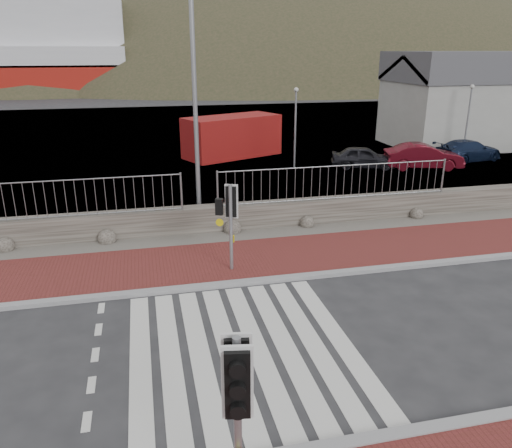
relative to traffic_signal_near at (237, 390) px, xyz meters
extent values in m
plane|color=#28282B|center=(0.82, 3.74, -1.96)|extent=(220.00, 220.00, 0.00)
cube|color=maroon|center=(0.82, 8.24, -1.92)|extent=(40.00, 3.00, 0.08)
cube|color=gray|center=(0.82, 6.74, -1.91)|extent=(40.00, 0.25, 0.12)
cube|color=silver|center=(-1.28, 3.74, -1.96)|extent=(0.42, 5.60, 0.01)
cube|color=silver|center=(-0.68, 3.74, -1.96)|extent=(0.42, 5.60, 0.01)
cube|color=silver|center=(-0.08, 3.74, -1.96)|extent=(0.42, 5.60, 0.01)
cube|color=silver|center=(0.52, 3.74, -1.96)|extent=(0.42, 5.60, 0.01)
cube|color=silver|center=(1.12, 3.74, -1.96)|extent=(0.42, 5.60, 0.01)
cube|color=silver|center=(1.72, 3.74, -1.96)|extent=(0.42, 5.60, 0.01)
cube|color=silver|center=(2.32, 3.74, -1.96)|extent=(0.42, 5.60, 0.01)
cube|color=silver|center=(2.92, 3.74, -1.96)|extent=(0.42, 5.60, 0.01)
cube|color=#59544C|center=(0.82, 10.24, -1.93)|extent=(40.00, 1.50, 0.06)
cube|color=#423C36|center=(0.82, 11.04, -1.51)|extent=(40.00, 0.60, 0.90)
cylinder|color=gray|center=(-3.98, 10.89, 0.14)|extent=(8.40, 0.04, 0.04)
cylinder|color=gray|center=(0.22, 10.89, -0.46)|extent=(0.07, 0.07, 1.20)
cylinder|color=gray|center=(5.62, 10.89, 0.14)|extent=(8.40, 0.04, 0.04)
cylinder|color=gray|center=(1.42, 10.89, -0.46)|extent=(0.07, 0.07, 1.20)
cylinder|color=gray|center=(9.82, 10.89, -0.46)|extent=(0.07, 0.07, 1.20)
cube|color=#4C4C4F|center=(0.82, 31.64, -1.96)|extent=(120.00, 40.00, 0.50)
cube|color=#3F4C54|center=(0.82, 66.64, -1.96)|extent=(220.00, 50.00, 0.05)
cube|color=silver|center=(-17.18, 71.64, 7.04)|extent=(30.00, 12.00, 6.00)
cube|color=#9E9E99|center=(20.82, 23.64, 0.04)|extent=(12.00, 6.00, 4.00)
cube|color=#4C4C51|center=(20.82, 23.64, 2.94)|extent=(12.20, 6.20, 1.80)
ellipsoid|color=#2C311D|center=(-14.18, 91.64, -21.96)|extent=(106.40, 68.40, 76.00)
ellipsoid|color=#2C311D|center=(30.82, 91.64, -27.96)|extent=(140.00, 90.00, 100.00)
ellipsoid|color=#2C311D|center=(75.82, 91.64, -21.96)|extent=(112.00, 72.00, 80.00)
cylinder|color=gray|center=(0.00, 0.00, -0.61)|extent=(0.11, 0.11, 2.71)
cube|color=black|center=(0.00, 0.00, 0.21)|extent=(0.42, 0.29, 1.02)
sphere|color=red|center=(0.00, 0.00, 0.50)|extent=(0.15, 0.15, 0.15)
cylinder|color=gray|center=(1.28, 7.63, -0.70)|extent=(0.10, 0.10, 2.53)
cube|color=#C4AD0B|center=(1.28, 7.63, -1.02)|extent=(0.14, 0.12, 0.20)
cube|color=black|center=(1.28, 7.63, 0.07)|extent=(0.42, 0.34, 0.95)
sphere|color=#0CE53F|center=(1.28, 7.63, -0.21)|extent=(0.14, 0.14, 0.14)
cube|color=black|center=(0.99, 7.75, -0.07)|extent=(0.24, 0.21, 0.45)
cylinder|color=gray|center=(0.89, 11.84, 2.50)|extent=(0.16, 0.16, 8.94)
cube|color=#9D1A11|center=(4.20, 23.42, -0.81)|extent=(6.00, 4.37, 2.31)
imported|color=black|center=(10.36, 18.85, -1.39)|extent=(3.61, 2.36, 1.14)
imported|color=#500B15|center=(13.33, 18.01, -1.31)|extent=(4.17, 2.30, 1.30)
imported|color=#121D38|center=(16.73, 19.10, -1.36)|extent=(4.45, 2.71, 1.21)
camera|label=1|loc=(-0.92, -5.04, 3.97)|focal=35.00mm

